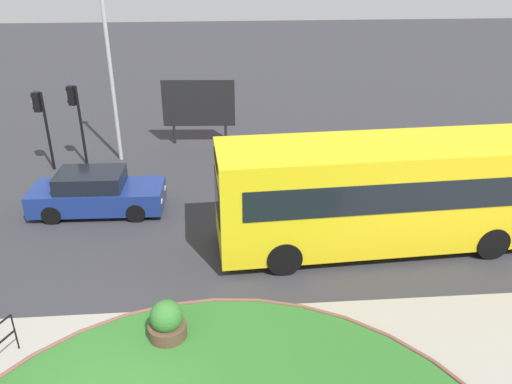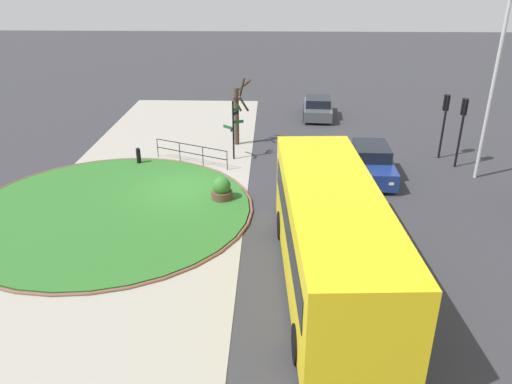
% 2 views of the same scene
% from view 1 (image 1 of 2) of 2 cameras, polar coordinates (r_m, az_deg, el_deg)
% --- Properties ---
extents(bus_yellow, '(9.78, 3.09, 3.28)m').
position_cam_1_polar(bus_yellow, '(15.54, 13.69, -0.05)').
color(bus_yellow, yellow).
rests_on(bus_yellow, ground).
extents(car_far_lane, '(4.51, 1.90, 1.49)m').
position_cam_1_polar(car_far_lane, '(18.34, -17.33, -0.13)').
color(car_far_lane, navy).
rests_on(car_far_lane, ground).
extents(traffic_light_near, '(0.48, 0.31, 3.35)m').
position_cam_1_polar(traffic_light_near, '(22.16, -19.52, 8.86)').
color(traffic_light_near, black).
rests_on(traffic_light_near, ground).
extents(traffic_light_far, '(0.49, 0.30, 3.24)m').
position_cam_1_polar(traffic_light_far, '(22.14, -22.87, 8.08)').
color(traffic_light_far, black).
rests_on(traffic_light_far, ground).
extents(lamppost_tall, '(0.32, 0.32, 8.14)m').
position_cam_1_polar(lamppost_tall, '(21.84, -16.07, 14.24)').
color(lamppost_tall, '#B7B7BC').
rests_on(lamppost_tall, ground).
extents(billboard_left, '(3.29, 0.35, 2.99)m').
position_cam_1_polar(billboard_left, '(23.74, -6.41, 9.70)').
color(billboard_left, black).
rests_on(billboard_left, ground).
extents(planter_near_signpost, '(0.89, 0.89, 1.05)m').
position_cam_1_polar(planter_near_signpost, '(12.34, -9.90, -14.19)').
color(planter_near_signpost, brown).
rests_on(planter_near_signpost, ground).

